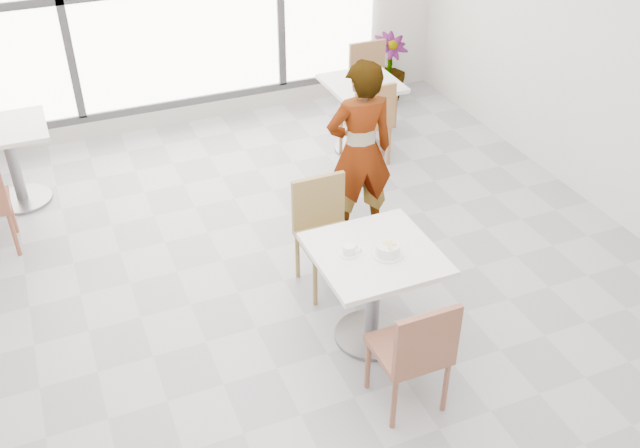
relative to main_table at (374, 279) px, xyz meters
name	(u,v)px	position (x,y,z in m)	size (l,w,h in m)	color
floor	(304,315)	(-0.35, 0.40, -0.52)	(7.00, 7.00, 0.00)	#9E9EA5
main_table	(374,279)	(0.00, 0.00, 0.00)	(0.80, 0.80, 0.75)	white
chair_near	(416,350)	(-0.06, -0.68, -0.02)	(0.42, 0.42, 0.87)	brown
chair_far	(324,226)	(-0.05, 0.74, -0.02)	(0.42, 0.42, 0.87)	olive
oatmeal_bowl	(388,249)	(0.06, -0.06, 0.27)	(0.21, 0.21, 0.09)	white
coffee_cup	(349,250)	(-0.17, 0.05, 0.26)	(0.16, 0.13, 0.07)	white
person	(360,151)	(0.48, 1.24, 0.25)	(0.57, 0.37, 1.55)	black
bg_table_left	(11,154)	(-2.16, 2.87, -0.04)	(0.70, 0.70, 0.75)	silver
bg_table_right	(361,106)	(1.13, 2.57, -0.04)	(0.70, 0.70, 0.75)	silver
bg_chair_right_near	(370,118)	(1.08, 2.28, -0.02)	(0.42, 0.42, 0.87)	#9B693F
bg_chair_right_far	(371,78)	(1.53, 3.15, -0.02)	(0.42, 0.42, 0.87)	brown
plant_right	(388,68)	(1.97, 3.60, -0.14)	(0.43, 0.43, 0.77)	#427841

